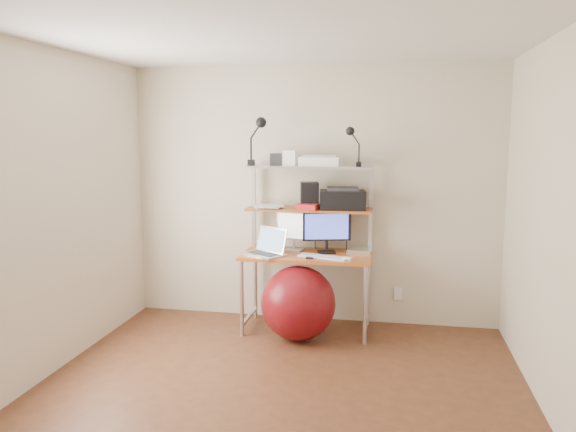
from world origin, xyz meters
name	(u,v)px	position (x,y,z in m)	size (l,w,h in m)	color
room	(275,224)	(0.00, 0.00, 1.25)	(3.60, 3.60, 3.60)	brown
computer_desk	(308,230)	(0.00, 1.50, 0.96)	(1.20, 0.60, 1.57)	#C67126
wall_outlet	(398,294)	(0.85, 1.79, 0.30)	(0.08, 0.01, 0.12)	white
monitor_silver	(294,229)	(-0.14, 1.56, 0.95)	(0.36, 0.15, 0.40)	silver
monitor_black	(327,229)	(0.17, 1.52, 0.97)	(0.45, 0.17, 0.45)	black
laptop	(268,249)	(-0.35, 1.34, 0.79)	(0.46, 0.43, 0.31)	silver
keyboard	(323,257)	(0.17, 1.31, 0.75)	(0.46, 0.13, 0.01)	white
mouse	(347,258)	(0.39, 1.26, 0.75)	(0.08, 0.05, 0.02)	white
mac_mini	(360,251)	(0.49, 1.57, 0.76)	(0.21, 0.21, 0.04)	silver
phone	(310,257)	(0.05, 1.28, 0.74)	(0.07, 0.12, 0.01)	black
printer	(342,199)	(0.31, 1.58, 1.24)	(0.45, 0.34, 0.20)	black
nas_cube	(309,195)	(0.00, 1.59, 1.27)	(0.17, 0.17, 0.24)	black
red_box	(308,207)	(0.00, 1.47, 1.18)	(0.19, 0.13, 0.05)	red
scanner	(321,161)	(0.10, 1.58, 1.60)	(0.39, 0.27, 0.10)	white
box_white	(291,158)	(-0.18, 1.56, 1.62)	(0.12, 0.10, 0.14)	white
box_grey	(276,159)	(-0.33, 1.61, 1.61)	(0.11, 0.11, 0.11)	#313234
clip_lamp_left	(259,130)	(-0.46, 1.48, 1.88)	(0.18, 0.10, 0.45)	black
clip_lamp_right	(352,138)	(0.40, 1.49, 1.81)	(0.14, 0.08, 0.36)	black
exercise_ball	(298,303)	(-0.04, 1.20, 0.34)	(0.67, 0.67, 0.67)	maroon
paper_stack	(269,206)	(-0.39, 1.58, 1.16)	(0.37, 0.36, 0.02)	white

